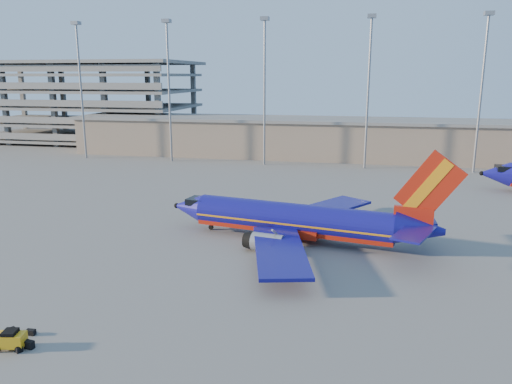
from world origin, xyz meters
TOP-DOWN VIEW (x-y plane):
  - ground at (0.00, 0.00)m, footprint 220.00×220.00m
  - terminal_building at (10.00, 58.00)m, footprint 122.00×16.00m
  - parking_garage at (-62.00, 74.05)m, footprint 62.00×32.00m
  - light_mast_row at (5.00, 46.00)m, footprint 101.60×1.60m
  - aircraft_main at (8.08, -0.51)m, footprint 31.84×30.38m
  - baggage_tug at (-7.76, -26.61)m, footprint 2.01×1.44m
  - luggage_pile at (-7.69, -25.79)m, footprint 3.08×2.66m

SIDE VIEW (x-z plane):
  - ground at x=0.00m, z-range 0.00..0.00m
  - luggage_pile at x=-7.69m, z-range -0.05..0.48m
  - baggage_tug at x=-7.76m, z-range 0.03..1.34m
  - aircraft_main at x=8.08m, z-range -3.11..7.74m
  - terminal_building at x=10.00m, z-range 0.07..8.57m
  - parking_garage at x=-62.00m, z-range 1.03..22.43m
  - light_mast_row at x=5.00m, z-range 3.23..31.88m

